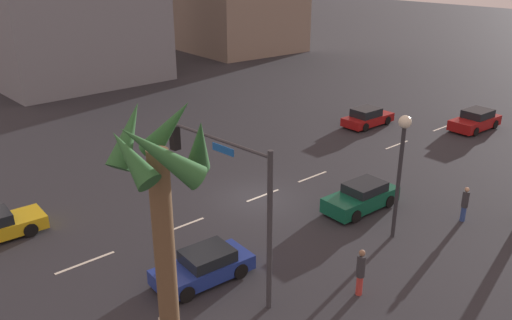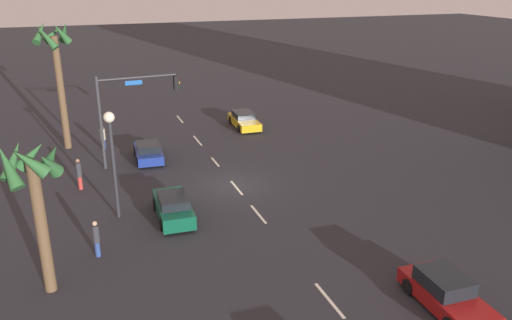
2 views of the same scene
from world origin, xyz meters
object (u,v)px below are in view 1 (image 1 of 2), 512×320
Objects in this scene: car_3 at (362,197)px; traffic_signal at (232,188)px; car_1 at (204,266)px; streetlamp at (402,153)px; pedestrian_1 at (465,203)px; car_2 at (475,120)px; car_0 at (367,118)px; palm_tree_1 at (164,219)px; pedestrian_0 at (361,271)px.

car_3 is 0.69× the size of traffic_signal.
car_1 is 3.82m from traffic_signal.
streetlamp is 3.26× the size of pedestrian_1.
car_2 is 18.74m from streetlamp.
car_0 is 0.96× the size of car_2.
car_3 is 4.53m from streetlamp.
car_0 is 15.05m from pedestrian_1.
streetlamp is at bearing -169.64° from palm_tree_1.
pedestrian_1 is at bearing 55.54° from car_0.
palm_tree_1 is (4.61, 5.28, 5.85)m from car_1.
car_2 is at bearing -174.49° from car_1.
car_2 is 0.76× the size of streetlamp.
pedestrian_1 is at bearing 25.92° from car_2.
car_0 is 2.17× the size of pedestrian_0.
streetlamp reaches higher than car_2.
pedestrian_0 is at bearing 3.08° from pedestrian_1.
car_0 is 0.73× the size of streetlamp.
car_0 is 29.35m from palm_tree_1.
traffic_signal is at bearing 24.82° from car_0.
car_2 is at bearing -154.08° from pedestrian_1.
car_3 is (-9.58, 0.16, 0.06)m from car_1.
pedestrian_0 is at bearing 129.69° from car_1.
traffic_signal is at bearing 8.13° from car_2.
car_3 is 2.18× the size of pedestrian_0.
pedestrian_0 is at bearing 132.68° from traffic_signal.
traffic_signal is at bearing 6.11° from car_3.
car_1 is (20.79, 8.21, -0.04)m from car_0.
traffic_signal is (8.98, 0.96, 3.55)m from car_3.
streetlamp reaches higher than car_0.
car_0 is at bearing -142.80° from pedestrian_0.
pedestrian_1 is (-8.43, -0.45, -0.09)m from pedestrian_0.
streetlamp is (17.62, 5.41, 3.41)m from car_2.
car_1 is 0.66× the size of traffic_signal.
palm_tree_1 reaches higher than car_0.
palm_tree_1 reaches higher than car_1.
palm_tree_1 reaches higher than pedestrian_0.
car_3 reaches higher than car_0.
car_2 is at bearing -171.87° from traffic_signal.
car_0 is at bearing -158.44° from car_1.
streetlamp is 5.11m from pedestrian_1.
car_2 reaches higher than car_0.
pedestrian_1 is at bearing 161.18° from streetlamp.
pedestrian_1 reaches higher than car_2.
car_0 is 7.77m from car_2.
streetlamp is at bearing 167.32° from traffic_signal.
pedestrian_0 is at bearing -175.71° from palm_tree_1.
streetlamp is at bearing 42.00° from car_0.
streetlamp is at bearing 67.61° from car_3.
car_3 is 16.16m from palm_tree_1.
traffic_signal is 5.74m from pedestrian_0.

